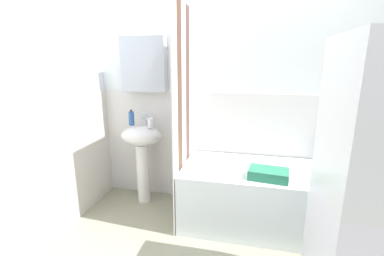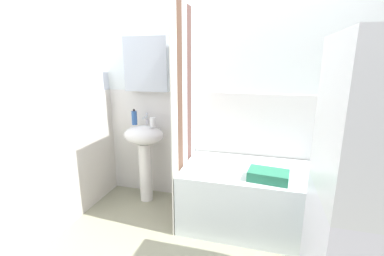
% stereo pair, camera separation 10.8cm
% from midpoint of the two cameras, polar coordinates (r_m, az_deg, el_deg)
% --- Properties ---
extents(wall_back_tiled, '(3.60, 0.18, 2.40)m').
position_cam_midpoint_polar(wall_back_tiled, '(2.79, 11.28, 6.04)').
color(wall_back_tiled, white).
rests_on(wall_back_tiled, ground_plane).
extents(wall_left_tiled, '(0.07, 1.81, 2.40)m').
position_cam_midpoint_polar(wall_left_tiled, '(2.54, -27.14, 3.45)').
color(wall_left_tiled, white).
rests_on(wall_left_tiled, ground_plane).
extents(sink, '(0.44, 0.34, 0.85)m').
position_cam_midpoint_polar(sink, '(2.92, -9.04, -3.90)').
color(sink, white).
rests_on(sink, ground_plane).
extents(faucet, '(0.03, 0.12, 0.12)m').
position_cam_midpoint_polar(faucet, '(2.92, -8.60, 1.97)').
color(faucet, silver).
rests_on(faucet, sink).
extents(soap_dispenser, '(0.06, 0.06, 0.17)m').
position_cam_midpoint_polar(soap_dispenser, '(2.92, -11.13, 2.16)').
color(soap_dispenser, '#305AA0').
rests_on(soap_dispenser, sink).
extents(toothbrush_cup, '(0.06, 0.06, 0.10)m').
position_cam_midpoint_polar(toothbrush_cup, '(2.79, -7.23, 1.19)').
color(toothbrush_cup, white).
rests_on(toothbrush_cup, sink).
extents(bathtub, '(1.56, 0.73, 0.56)m').
position_cam_midpoint_polar(bathtub, '(2.66, 16.94, -14.30)').
color(bathtub, white).
rests_on(bathtub, ground_plane).
extents(shower_curtain, '(0.01, 0.73, 2.00)m').
position_cam_midpoint_polar(shower_curtain, '(2.49, -0.38, 2.12)').
color(shower_curtain, white).
rests_on(shower_curtain, ground_plane).
extents(shampoo_bottle, '(0.05, 0.05, 0.19)m').
position_cam_midpoint_polar(shampoo_bottle, '(2.89, 31.03, -5.48)').
color(shampoo_bottle, '#2C292D').
rests_on(shampoo_bottle, bathtub).
extents(lotion_bottle, '(0.06, 0.06, 0.16)m').
position_cam_midpoint_polar(lotion_bottle, '(2.85, 28.75, -5.76)').
color(lotion_bottle, gold).
rests_on(lotion_bottle, bathtub).
extents(body_wash_bottle, '(0.04, 0.04, 0.22)m').
position_cam_midpoint_polar(body_wash_bottle, '(2.83, 27.32, -5.05)').
color(body_wash_bottle, '#344996').
rests_on(body_wash_bottle, bathtub).
extents(towel_folded, '(0.34, 0.24, 0.08)m').
position_cam_midpoint_polar(towel_folded, '(2.34, 17.20, -9.63)').
color(towel_folded, '#2A7757').
rests_on(towel_folded, bathtub).
extents(washer_dryer_stack, '(0.62, 0.64, 1.65)m').
position_cam_midpoint_polar(washer_dryer_stack, '(1.75, 37.13, -12.31)').
color(washer_dryer_stack, white).
rests_on(washer_dryer_stack, ground_plane).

